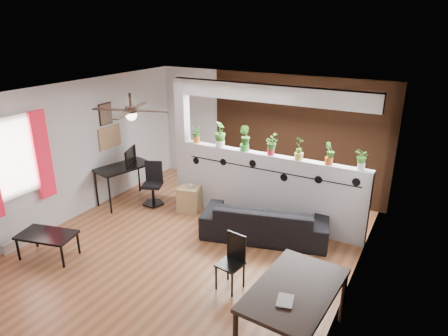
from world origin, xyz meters
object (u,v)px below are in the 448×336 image
(potted_plant_1, at_px, (220,134))
(cup, at_px, (191,186))
(sofa, at_px, (265,221))
(coffee_table, at_px, (47,236))
(computer_desk, at_px, (124,169))
(folding_chair, at_px, (233,256))
(potted_plant_2, at_px, (245,138))
(potted_plant_6, at_px, (362,159))
(potted_plant_3, at_px, (271,144))
(office_chair, at_px, (153,186))
(potted_plant_4, at_px, (299,147))
(cube_shelf, at_px, (189,199))
(potted_plant_5, at_px, (330,153))
(potted_plant_0, at_px, (197,133))
(dining_table, at_px, (295,294))
(ceiling_fan, at_px, (131,112))

(potted_plant_1, xyz_separation_m, cup, (-0.48, -0.34, -1.05))
(sofa, xyz_separation_m, coffee_table, (-2.81, -2.29, 0.07))
(cup, relative_size, computer_desk, 0.09)
(folding_chair, bearing_deg, coffee_table, -165.31)
(potted_plant_2, relative_size, folding_chair, 0.56)
(potted_plant_6, bearing_deg, potted_plant_3, 180.00)
(potted_plant_1, xyz_separation_m, office_chair, (-1.35, -0.43, -1.21))
(potted_plant_4, height_order, cube_shelf, potted_plant_4)
(sofa, height_order, computer_desk, computer_desk)
(cup, bearing_deg, potted_plant_3, 12.54)
(potted_plant_4, distance_m, folding_chair, 2.35)
(potted_plant_2, bearing_deg, potted_plant_5, 0.00)
(potted_plant_6, distance_m, computer_desk, 4.68)
(potted_plant_2, relative_size, office_chair, 0.52)
(potted_plant_3, xyz_separation_m, office_chair, (-2.41, -0.43, -1.16))
(potted_plant_6, bearing_deg, sofa, -158.20)
(potted_plant_0, bearing_deg, dining_table, -41.55)
(ceiling_fan, bearing_deg, office_chair, 120.50)
(sofa, distance_m, office_chair, 2.58)
(potted_plant_5, height_order, dining_table, potted_plant_5)
(potted_plant_1, relative_size, cube_shelf, 0.95)
(potted_plant_6, relative_size, office_chair, 0.40)
(cup, distance_m, dining_table, 3.79)
(dining_table, relative_size, folding_chair, 1.77)
(potted_plant_1, distance_m, computer_desk, 2.21)
(ceiling_fan, xyz_separation_m, potted_plant_2, (1.07, 1.80, -0.72))
(potted_plant_1, distance_m, potted_plant_2, 0.53)
(potted_plant_4, xyz_separation_m, folding_chair, (-0.19, -2.07, -1.08))
(potted_plant_6, xyz_separation_m, cube_shelf, (-3.16, -0.34, -1.29))
(potted_plant_3, height_order, potted_plant_5, potted_plant_5)
(potted_plant_2, xyz_separation_m, coffee_table, (-2.11, -2.85, -1.22))
(potted_plant_3, height_order, sofa, potted_plant_3)
(computer_desk, xyz_separation_m, coffee_table, (0.34, -2.21, -0.36))
(potted_plant_2, distance_m, cup, 1.48)
(potted_plant_1, distance_m, potted_plant_5, 2.11)
(ceiling_fan, bearing_deg, potted_plant_3, 48.37)
(potted_plant_3, relative_size, potted_plant_4, 0.91)
(ceiling_fan, distance_m, potted_plant_1, 2.01)
(folding_chair, bearing_deg, potted_plant_2, 112.56)
(potted_plant_2, height_order, potted_plant_6, potted_plant_2)
(potted_plant_3, height_order, coffee_table, potted_plant_3)
(potted_plant_3, distance_m, potted_plant_5, 1.05)
(potted_plant_4, relative_size, office_chair, 0.47)
(computer_desk, relative_size, dining_table, 0.84)
(dining_table, bearing_deg, potted_plant_3, 118.37)
(potted_plant_2, xyz_separation_m, office_chair, (-1.88, -0.43, -1.20))
(potted_plant_5, xyz_separation_m, computer_desk, (-4.04, -0.64, -0.82))
(potted_plant_6, distance_m, dining_table, 2.82)
(potted_plant_4, relative_size, potted_plant_5, 1.09)
(potted_plant_2, height_order, coffee_table, potted_plant_2)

